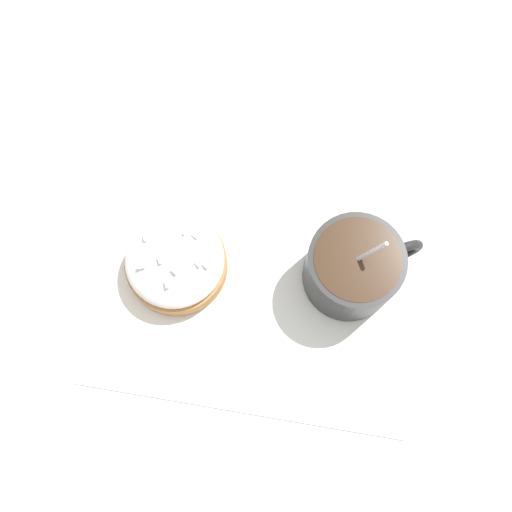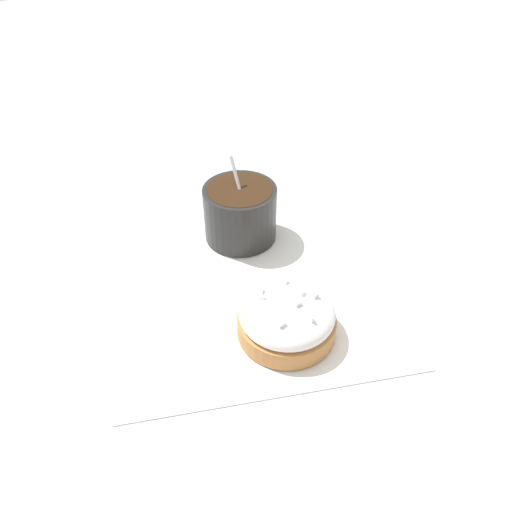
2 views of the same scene
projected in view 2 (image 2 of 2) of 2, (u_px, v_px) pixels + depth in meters
name	position (u px, v px, depth m)	size (l,w,h in m)	color
ground_plane	(250.00, 282.00, 0.58)	(3.00, 3.00, 0.00)	#B2B2B7
paper_napkin	(250.00, 281.00, 0.58)	(0.34, 0.33, 0.00)	white
coffee_cup	(240.00, 210.00, 0.62)	(0.11, 0.09, 0.11)	black
frosted_pastry	(287.00, 317.00, 0.50)	(0.10, 0.10, 0.05)	#B2753D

